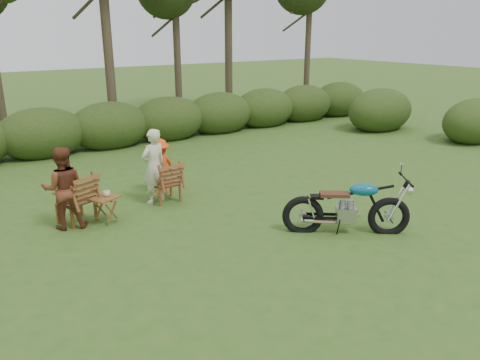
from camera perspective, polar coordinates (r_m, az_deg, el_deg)
ground at (r=7.75m, az=7.95°, el=-9.02°), size 80.00×80.00×0.00m
tree_line at (r=15.68m, az=-15.75°, el=18.45°), size 22.52×11.62×8.14m
motorcycle at (r=8.69m, az=12.62°, el=-6.21°), size 2.19×1.93×1.22m
lawn_chair_right at (r=10.10m, az=-9.00°, el=-2.52°), size 0.63×0.63×0.87m
lawn_chair_left at (r=9.44m, az=-19.16°, el=-4.83°), size 0.85×0.85×0.96m
side_table at (r=9.15m, az=-16.03°, el=-3.51°), size 0.62×0.58×0.51m
cup at (r=9.09m, az=-15.95°, el=-1.60°), size 0.17×0.17×0.10m
adult_a at (r=10.06m, az=-10.20°, el=-2.68°), size 0.64×0.50×1.58m
adult_b at (r=9.24m, az=-20.22°, el=-5.42°), size 0.87×0.76×1.53m
child at (r=10.61m, az=-9.55°, el=-1.55°), size 0.91×0.72×1.23m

